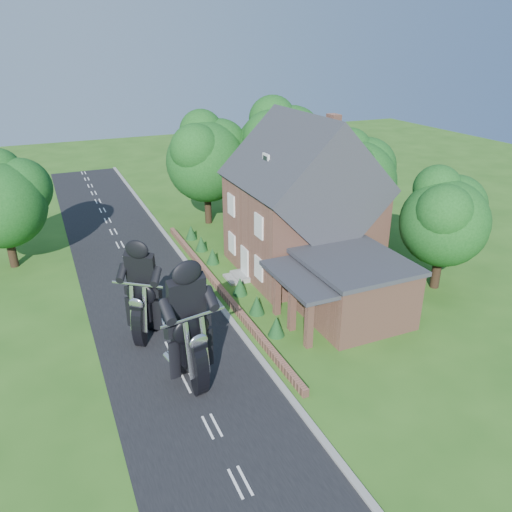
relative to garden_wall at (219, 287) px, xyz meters
name	(u,v)px	position (x,y,z in m)	size (l,w,h in m)	color
ground	(172,348)	(-4.30, -5.00, -0.20)	(120.00, 120.00, 0.00)	#2B5A19
road	(172,348)	(-4.30, -5.00, -0.19)	(7.00, 80.00, 0.02)	black
kerb	(240,332)	(-0.65, -5.00, -0.14)	(0.30, 80.00, 0.12)	gray
garden_wall	(219,287)	(0.00, 0.00, 0.00)	(0.30, 22.00, 0.40)	#99624E
house	(302,206)	(6.19, 1.00, 4.14)	(9.54, 8.64, 10.24)	#99624E
annex	(350,287)	(5.57, -5.80, 1.57)	(7.05, 5.94, 3.44)	#99624E
tree_annex_side	(449,214)	(12.83, -4.90, 4.49)	(5.64, 5.20, 7.48)	black
tree_house_right	(359,174)	(12.35, 3.62, 4.99)	(6.51, 6.00, 8.40)	black
tree_behind_house	(283,144)	(9.88, 11.14, 6.03)	(7.81, 7.20, 10.08)	black
tree_behind_left	(211,154)	(3.86, 12.13, 5.53)	(6.94, 6.40, 9.16)	black
tree_far_road	(7,197)	(-11.16, 9.11, 4.64)	(6.08, 5.60, 7.84)	black
shrub_a	(276,326)	(1.00, -6.00, 0.35)	(0.90, 0.90, 1.10)	#123817
shrub_b	(257,305)	(1.00, -3.50, 0.35)	(0.90, 0.90, 1.10)	#123817
shrub_c	(240,286)	(1.00, -1.00, 0.35)	(0.90, 0.90, 1.10)	#123817
shrub_d	(213,256)	(1.00, 4.00, 0.35)	(0.90, 0.90, 1.10)	#123817
shrub_e	(201,243)	(1.00, 6.50, 0.35)	(0.90, 0.90, 1.10)	#123817
shrub_f	(191,232)	(1.00, 9.00, 0.35)	(0.90, 0.90, 1.10)	#123817
motorcycle_lead	(191,367)	(-4.24, -8.08, 0.72)	(0.50, 1.98, 1.84)	black
motorcycle_follow	(146,324)	(-5.22, -3.55, 0.63)	(0.45, 1.78, 1.66)	black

